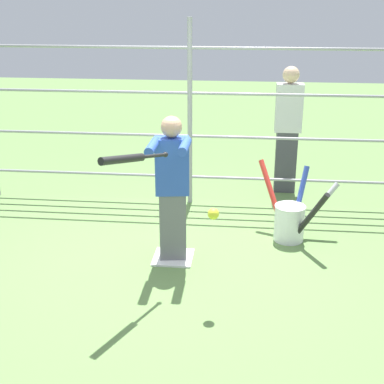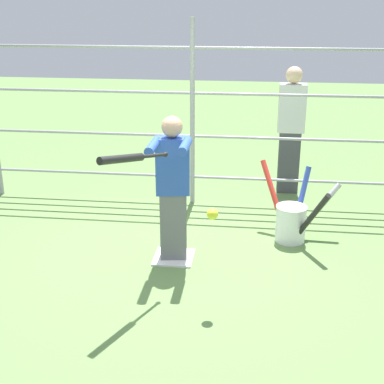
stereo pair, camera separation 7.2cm
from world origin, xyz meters
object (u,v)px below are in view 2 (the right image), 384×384
Objects in this scene: baseball_bat_swinging at (127,158)px; bystander_behind_fence at (291,129)px; batter at (173,185)px; softball_in_flight at (212,214)px; bat_bucket at (292,220)px.

bystander_behind_fence reaches higher than baseball_bat_swinging.
bystander_behind_fence is at bearing -119.82° from batter.
bystander_behind_fence is at bearing -104.90° from softball_in_flight.
baseball_bat_swinging is at bearing 44.83° from bat_bucket.
baseball_bat_swinging reaches higher than bat_bucket.
softball_in_flight is 0.11× the size of bat_bucket.
bat_bucket is at bearing -135.17° from baseball_bat_swinging.
baseball_bat_swinging is at bearing 63.90° from bystander_behind_fence.
softball_in_flight is at bearing 75.10° from bystander_behind_fence.
batter is 15.45× the size of softball_in_flight.
batter reaches higher than bat_bucket.
bystander_behind_fence is at bearing -90.81° from bat_bucket.
baseball_bat_swinging is at bearing 74.70° from batter.
bat_bucket is 1.69m from bystander_behind_fence.
bat_bucket is at bearing 89.19° from bystander_behind_fence.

